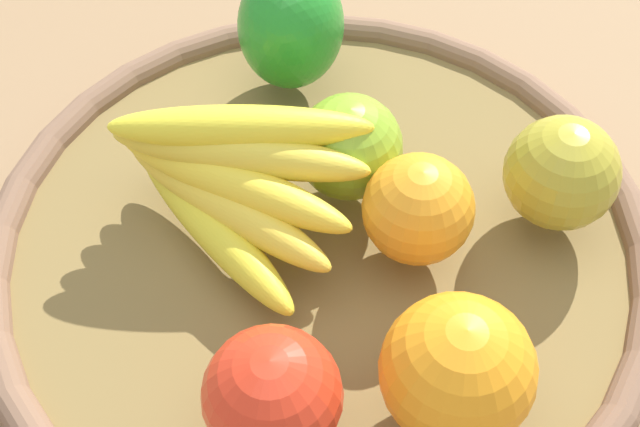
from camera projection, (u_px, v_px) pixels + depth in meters
ground_plane at (320, 262)px, 0.61m from camera, size 2.40×2.40×0.00m
basket at (320, 248)px, 0.60m from camera, size 0.44×0.44×0.03m
apple_2 at (272, 396)px, 0.47m from camera, size 0.10×0.10×0.07m
apple_1 at (349, 147)px, 0.58m from camera, size 0.09×0.09×0.07m
bell_pepper at (291, 26)px, 0.63m from camera, size 0.11×0.11×0.09m
orange_1 at (418, 209)px, 0.55m from camera, size 0.10×0.10×0.07m
apple_0 at (562, 173)px, 0.57m from camera, size 0.08×0.08×0.07m
banana_bunch at (231, 179)px, 0.56m from camera, size 0.16×0.16×0.08m
orange_0 at (457, 371)px, 0.47m from camera, size 0.10×0.10×0.08m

